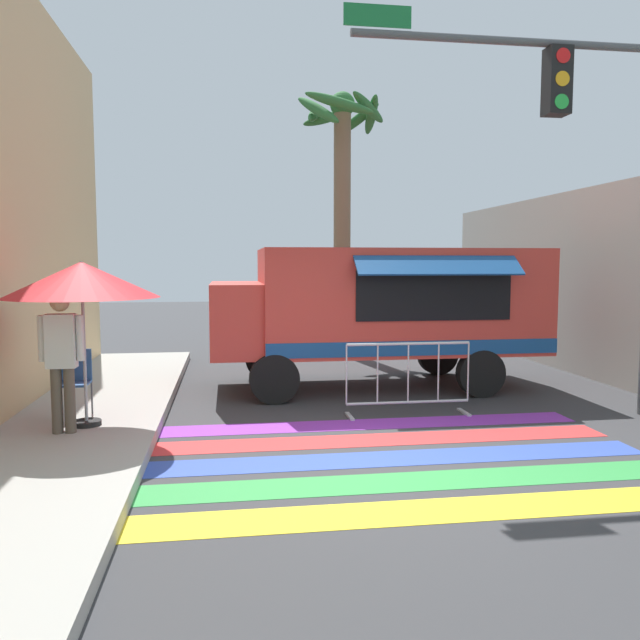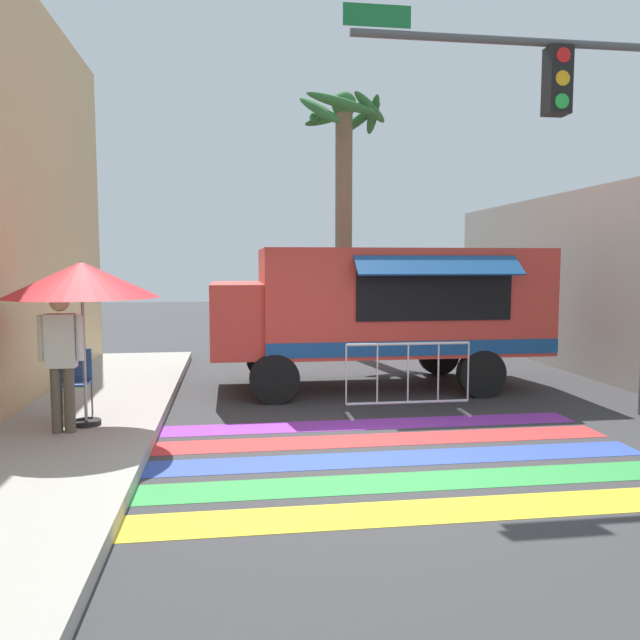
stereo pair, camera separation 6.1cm
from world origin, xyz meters
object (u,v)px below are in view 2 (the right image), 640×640
at_px(barricade_front, 408,380).
at_px(palm_tree, 344,180).
at_px(patio_umbrella, 82,280).
at_px(vendor_person, 61,353).
at_px(traffic_signal_pole, 595,144).
at_px(folding_chair, 74,376).
at_px(food_truck, 374,304).

height_order(barricade_front, palm_tree, palm_tree).
xyz_separation_m(patio_umbrella, vendor_person, (-0.19, -0.34, -0.87)).
distance_m(traffic_signal_pole, vendor_person, 7.60).
relative_size(folding_chair, barricade_front, 0.49).
bearing_deg(folding_chair, food_truck, 33.62).
distance_m(vendor_person, barricade_front, 4.69).
bearing_deg(patio_umbrella, palm_tree, 56.60).
bearing_deg(palm_tree, food_truck, -92.92).
xyz_separation_m(vendor_person, barricade_front, (4.57, 0.85, -0.60)).
xyz_separation_m(food_truck, patio_umbrella, (-4.35, -2.63, 0.51)).
bearing_deg(patio_umbrella, folding_chair, 116.34).
distance_m(food_truck, patio_umbrella, 5.11).
bearing_deg(traffic_signal_pole, folding_chair, 176.40).
height_order(folding_chair, vendor_person, vendor_person).
bearing_deg(folding_chair, patio_umbrella, -54.71).
relative_size(folding_chair, vendor_person, 0.53).
distance_m(food_truck, barricade_front, 2.33).
bearing_deg(food_truck, patio_umbrella, -148.82).
relative_size(traffic_signal_pole, vendor_person, 3.32).
distance_m(patio_umbrella, palm_tree, 8.60).
xyz_separation_m(food_truck, barricade_front, (0.03, -2.12, -0.96)).
relative_size(food_truck, patio_umbrella, 2.74).
relative_size(vendor_person, barricade_front, 0.92).
xyz_separation_m(food_truck, palm_tree, (0.22, 4.30, 2.74)).
relative_size(food_truck, folding_chair, 6.34).
height_order(traffic_signal_pole, barricade_front, traffic_signal_pole).
relative_size(patio_umbrella, folding_chair, 2.31).
height_order(vendor_person, barricade_front, vendor_person).
bearing_deg(vendor_person, folding_chair, 96.96).
height_order(food_truck, traffic_signal_pole, traffic_signal_pole).
distance_m(traffic_signal_pole, patio_umbrella, 7.14).
bearing_deg(folding_chair, barricade_front, 8.93).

